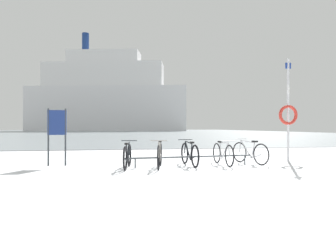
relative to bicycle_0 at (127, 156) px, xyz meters
name	(u,v)px	position (x,y,z in m)	size (l,w,h in m)	color
ground	(127,133)	(1.92, 51.30, -0.39)	(80.00, 132.00, 0.08)	white
bike_rack	(193,157)	(1.96, 0.21, -0.08)	(3.87, 0.51, 0.31)	#4C5156
bicycle_0	(127,156)	(0.00, 0.00, 0.00)	(0.46, 1.63, 0.78)	black
bicycle_1	(160,155)	(0.91, -0.06, 0.02)	(0.50, 1.68, 0.81)	black
bicycle_2	(190,154)	(1.88, 0.30, 0.00)	(0.46, 1.68, 0.78)	black
bicycle_3	(223,154)	(2.93, 0.31, 0.00)	(0.46, 1.71, 0.77)	black
bicycle_4	(250,152)	(3.90, 0.50, 0.01)	(0.63, 1.58, 0.79)	black
info_sign	(57,128)	(-2.08, 0.96, 0.80)	(0.55, 0.05, 1.73)	#33383D
rescue_post	(288,112)	(5.51, 0.96, 1.34)	(0.69, 0.10, 3.52)	silver
ferry_ship	(107,98)	(-2.71, 86.48, 9.46)	(47.80, 21.27, 29.24)	white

